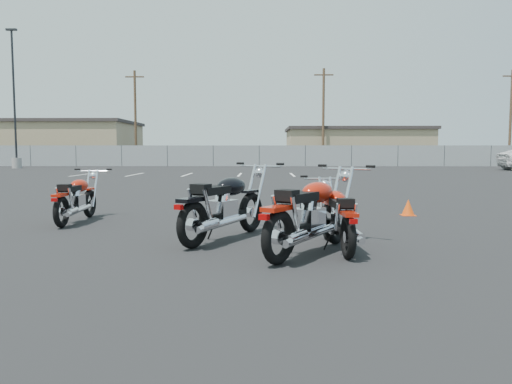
{
  "coord_description": "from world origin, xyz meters",
  "views": [
    {
      "loc": [
        0.33,
        -8.37,
        1.41
      ],
      "look_at": [
        0.2,
        0.6,
        0.65
      ],
      "focal_mm": 35.0,
      "sensor_mm": 36.0,
      "label": 1
    }
  ],
  "objects_px": {
    "motorcycle_rear_red": "(338,217)",
    "motorcycle_second_black": "(225,205)",
    "motorcycle_front_red": "(77,199)",
    "motorcycle_third_red": "(311,214)"
  },
  "relations": [
    {
      "from": "motorcycle_third_red",
      "to": "motorcycle_front_red",
      "type": "bearing_deg",
      "value": 145.93
    },
    {
      "from": "motorcycle_front_red",
      "to": "motorcycle_rear_red",
      "type": "height_order",
      "value": "motorcycle_front_red"
    },
    {
      "from": "motorcycle_rear_red",
      "to": "motorcycle_second_black",
      "type": "bearing_deg",
      "value": 157.46
    },
    {
      "from": "motorcycle_third_red",
      "to": "motorcycle_rear_red",
      "type": "xyz_separation_m",
      "value": [
        0.42,
        0.35,
        -0.08
      ]
    },
    {
      "from": "motorcycle_second_black",
      "to": "motorcycle_third_red",
      "type": "height_order",
      "value": "motorcycle_second_black"
    },
    {
      "from": "motorcycle_second_black",
      "to": "motorcycle_rear_red",
      "type": "relative_size",
      "value": 1.13
    },
    {
      "from": "motorcycle_second_black",
      "to": "motorcycle_third_red",
      "type": "distance_m",
      "value": 1.62
    },
    {
      "from": "motorcycle_front_red",
      "to": "motorcycle_third_red",
      "type": "distance_m",
      "value": 5.17
    },
    {
      "from": "motorcycle_front_red",
      "to": "motorcycle_second_black",
      "type": "relative_size",
      "value": 0.89
    },
    {
      "from": "motorcycle_second_black",
      "to": "motorcycle_third_red",
      "type": "bearing_deg",
      "value": -39.75
    }
  ]
}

